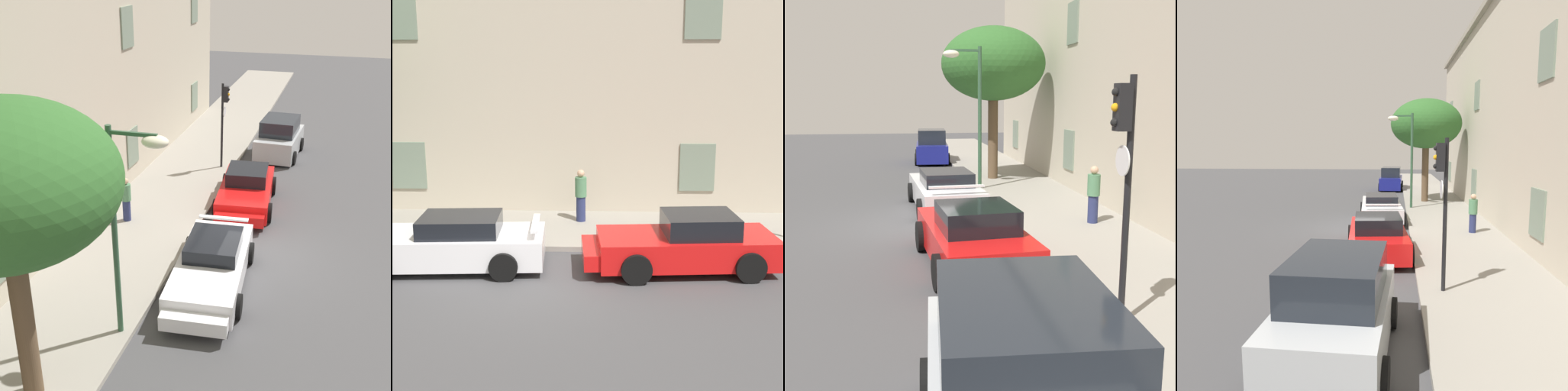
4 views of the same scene
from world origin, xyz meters
TOP-DOWN VIEW (x-y plane):
  - ground_plane at (0.00, 0.00)m, footprint 80.00×80.00m
  - sidewalk at (0.00, 4.18)m, footprint 60.00×3.73m
  - sportscar_red_lead at (-2.21, 1.02)m, footprint 5.18×2.33m
  - sportscar_yellow_flank at (3.54, 1.12)m, footprint 4.68×2.36m
  - hatchback_parked at (-14.44, 1.37)m, footprint 4.04×2.01m
  - tree_near_kerb at (-7.41, 3.57)m, footprint 4.34×4.34m
  - traffic_light at (7.16, 2.83)m, footprint 0.44×0.36m
  - street_lamp at (-4.94, 2.18)m, footprint 0.44×1.42m
  - pedestrian_admiring at (0.99, 4.86)m, footprint 0.48×0.48m

SIDE VIEW (x-z plane):
  - ground_plane at x=0.00m, z-range 0.00..0.00m
  - sidewalk at x=0.00m, z-range 0.00..0.14m
  - sportscar_red_lead at x=-2.21m, z-range -0.07..1.23m
  - sportscar_yellow_flank at x=3.54m, z-range -0.07..1.29m
  - hatchback_parked at x=-14.44m, z-range -0.08..1.78m
  - pedestrian_admiring at x=0.99m, z-range 0.15..1.73m
  - traffic_light at x=7.16m, z-range 0.81..4.49m
  - street_lamp at x=-4.94m, z-range 1.18..6.44m
  - tree_near_kerb at x=-7.41m, z-range 1.76..8.09m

